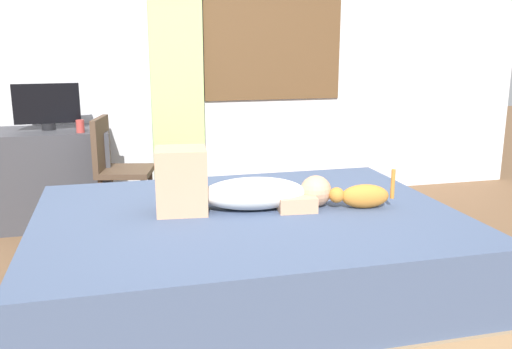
{
  "coord_description": "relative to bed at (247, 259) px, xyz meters",
  "views": [
    {
      "loc": [
        -0.64,
        -2.59,
        1.39
      ],
      "look_at": [
        0.11,
        0.32,
        0.67
      ],
      "focal_mm": 38.76,
      "sensor_mm": 36.0,
      "label": 1
    }
  ],
  "objects": [
    {
      "name": "cup",
      "position": [
        -0.9,
        1.53,
        0.53
      ],
      "size": [
        0.06,
        0.06,
        0.09
      ],
      "primitive_type": "cylinder",
      "color": "#B23D38",
      "rests_on": "desk"
    },
    {
      "name": "person_lying",
      "position": [
        -0.05,
        0.06,
        0.38
      ],
      "size": [
        0.94,
        0.35,
        0.34
      ],
      "color": "silver",
      "rests_on": "bed"
    },
    {
      "name": "bed",
      "position": [
        0.0,
        0.0,
        0.0
      ],
      "size": [
        2.24,
        1.7,
        0.52
      ],
      "color": "#997A56",
      "rests_on": "ground"
    },
    {
      "name": "tv_monitor",
      "position": [
        -1.14,
        1.72,
        0.66
      ],
      "size": [
        0.48,
        0.1,
        0.35
      ],
      "color": "black",
      "rests_on": "desk"
    },
    {
      "name": "desk",
      "position": [
        -1.15,
        1.72,
        0.11
      ],
      "size": [
        0.9,
        0.56,
        0.74
      ],
      "color": "#38383D",
      "rests_on": "ground"
    },
    {
      "name": "cat",
      "position": [
        0.61,
        -0.08,
        0.33
      ],
      "size": [
        0.36,
        0.15,
        0.21
      ],
      "color": "#C67A2D",
      "rests_on": "bed"
    },
    {
      "name": "ground_plane",
      "position": [
        -0.01,
        -0.12,
        -0.26
      ],
      "size": [
        16.0,
        16.0,
        0.0
      ],
      "primitive_type": "plane",
      "color": "brown"
    },
    {
      "name": "back_wall_with_window",
      "position": [
        0.01,
        2.12,
        1.19
      ],
      "size": [
        6.4,
        0.14,
        2.9
      ],
      "color": "silver",
      "rests_on": "ground"
    },
    {
      "name": "chair_by_desk",
      "position": [
        -0.66,
        1.4,
        0.25
      ],
      "size": [
        0.46,
        0.46,
        0.86
      ],
      "color": "#4C3828",
      "rests_on": "ground"
    },
    {
      "name": "curtain_left",
      "position": [
        -0.13,
        2.0,
        0.94
      ],
      "size": [
        0.44,
        0.06,
        2.39
      ],
      "primitive_type": "cube",
      "color": "#ADCC75",
      "rests_on": "ground"
    }
  ]
}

